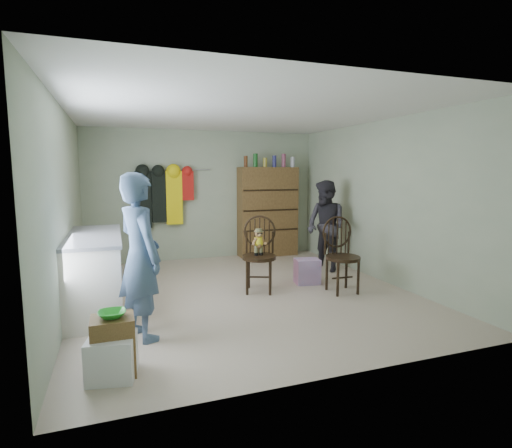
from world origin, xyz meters
name	(u,v)px	position (x,y,z in m)	size (l,w,h in m)	color
ground_plane	(244,293)	(0.00, 0.00, 0.00)	(5.00, 5.00, 0.00)	beige
room_walls	(233,180)	(0.00, 0.53, 1.58)	(5.00, 5.00, 5.00)	#ABB698
counter	(95,272)	(-1.95, 0.00, 0.47)	(0.64, 1.86, 0.94)	silver
stool	(113,346)	(-1.75, -1.83, 0.25)	(0.35, 0.30, 0.50)	brown
bowl	(112,314)	(-1.75, -1.83, 0.53)	(0.23, 0.23, 0.06)	green
plastic_tub	(112,357)	(-1.76, -1.88, 0.18)	(0.37, 0.35, 0.35)	white
chair_front	(259,249)	(0.24, 0.03, 0.61)	(0.63, 0.63, 1.08)	black
chair_far	(341,252)	(1.33, -0.38, 0.58)	(0.50, 0.50, 1.07)	black
striped_bag	(307,271)	(1.06, 0.13, 0.19)	(0.36, 0.28, 0.38)	pink
person_left	(140,257)	(-1.46, -1.11, 0.85)	(0.62, 0.41, 1.70)	#445C7D
person_right	(326,226)	(1.73, 0.77, 0.78)	(0.76, 0.59, 1.56)	#2D2B33
dresser	(268,211)	(1.25, 2.30, 0.91)	(1.20, 0.39, 2.07)	brown
coat_rack	(163,196)	(-0.83, 2.38, 1.25)	(1.42, 0.12, 1.09)	#99999E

